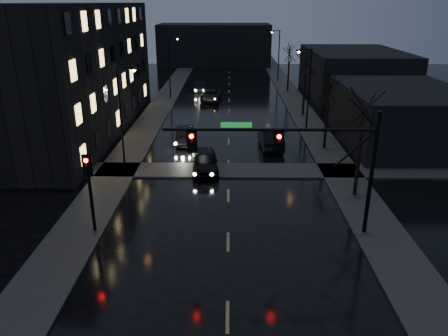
{
  "coord_description": "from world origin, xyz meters",
  "views": [
    {
      "loc": [
        0.03,
        -12.59,
        12.15
      ],
      "look_at": [
        -0.25,
        10.8,
        3.2
      ],
      "focal_mm": 35.0,
      "sensor_mm": 36.0,
      "label": 1
    }
  ],
  "objects_px": {
    "oncoming_car_d": "(201,87)",
    "oncoming_car_b": "(185,135)",
    "oncoming_car_c": "(211,95)",
    "oncoming_car_a": "(205,161)",
    "lead_car": "(271,138)"
  },
  "relations": [
    {
      "from": "oncoming_car_c",
      "to": "oncoming_car_d",
      "type": "bearing_deg",
      "value": 109.64
    },
    {
      "from": "oncoming_car_a",
      "to": "oncoming_car_d",
      "type": "bearing_deg",
      "value": 89.14
    },
    {
      "from": "oncoming_car_b",
      "to": "oncoming_car_c",
      "type": "relative_size",
      "value": 0.83
    },
    {
      "from": "oncoming_car_a",
      "to": "lead_car",
      "type": "relative_size",
      "value": 0.94
    },
    {
      "from": "oncoming_car_a",
      "to": "oncoming_car_c",
      "type": "xyz_separation_m",
      "value": [
        -0.6,
        25.26,
        -0.08
      ]
    },
    {
      "from": "oncoming_car_b",
      "to": "oncoming_car_c",
      "type": "height_order",
      "value": "oncoming_car_c"
    },
    {
      "from": "oncoming_car_c",
      "to": "oncoming_car_b",
      "type": "bearing_deg",
      "value": -90.89
    },
    {
      "from": "oncoming_car_d",
      "to": "oncoming_car_b",
      "type": "bearing_deg",
      "value": -94.47
    },
    {
      "from": "oncoming_car_b",
      "to": "oncoming_car_d",
      "type": "relative_size",
      "value": 0.96
    },
    {
      "from": "oncoming_car_d",
      "to": "lead_car",
      "type": "xyz_separation_m",
      "value": [
        7.78,
        -25.38,
        0.17
      ]
    },
    {
      "from": "oncoming_car_c",
      "to": "oncoming_car_d",
      "type": "xyz_separation_m",
      "value": [
        -1.66,
        5.99,
        -0.07
      ]
    },
    {
      "from": "oncoming_car_c",
      "to": "lead_car",
      "type": "bearing_deg",
      "value": -68.31
    },
    {
      "from": "oncoming_car_c",
      "to": "oncoming_car_a",
      "type": "bearing_deg",
      "value": -84.46
    },
    {
      "from": "oncoming_car_b",
      "to": "oncoming_car_a",
      "type": "bearing_deg",
      "value": -76.74
    },
    {
      "from": "oncoming_car_d",
      "to": "oncoming_car_c",
      "type": "bearing_deg",
      "value": -79.12
    }
  ]
}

